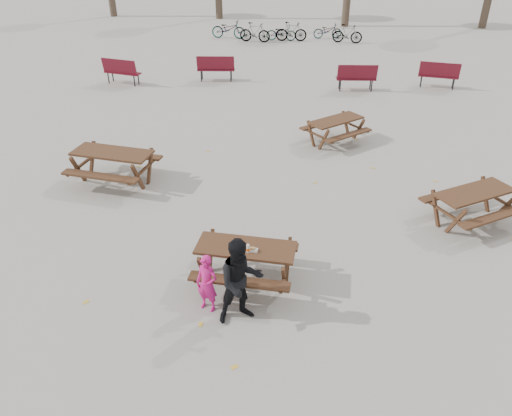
% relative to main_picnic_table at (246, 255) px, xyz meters
% --- Properties ---
extents(ground, '(80.00, 80.00, 0.00)m').
position_rel_main_picnic_table_xyz_m(ground, '(0.00, 0.00, -0.59)').
color(ground, gray).
rests_on(ground, ground).
extents(main_picnic_table, '(1.80, 1.45, 0.78)m').
position_rel_main_picnic_table_xyz_m(main_picnic_table, '(0.00, 0.00, 0.00)').
color(main_picnic_table, '#3C1F15').
rests_on(main_picnic_table, ground).
extents(food_tray, '(0.18, 0.11, 0.03)m').
position_rel_main_picnic_table_xyz_m(food_tray, '(0.15, -0.11, 0.21)').
color(food_tray, white).
rests_on(food_tray, main_picnic_table).
extents(bread_roll, '(0.14, 0.06, 0.05)m').
position_rel_main_picnic_table_xyz_m(bread_roll, '(0.15, -0.11, 0.25)').
color(bread_roll, tan).
rests_on(bread_roll, food_tray).
extents(soda_bottle, '(0.07, 0.07, 0.17)m').
position_rel_main_picnic_table_xyz_m(soda_bottle, '(0.07, -0.16, 0.26)').
color(soda_bottle, silver).
rests_on(soda_bottle, main_picnic_table).
extents(child, '(0.45, 0.36, 1.10)m').
position_rel_main_picnic_table_xyz_m(child, '(-0.50, -0.87, -0.04)').
color(child, '#D01A77').
rests_on(child, ground).
extents(adult, '(0.97, 0.90, 1.59)m').
position_rel_main_picnic_table_xyz_m(adult, '(0.12, -1.00, 0.21)').
color(adult, black).
rests_on(adult, ground).
extents(picnic_table_east, '(2.29, 2.22, 0.77)m').
position_rel_main_picnic_table_xyz_m(picnic_table_east, '(4.47, 2.95, -0.20)').
color(picnic_table_east, '#3C1F15').
rests_on(picnic_table_east, ground).
extents(picnic_table_north, '(2.10, 1.74, 0.85)m').
position_rel_main_picnic_table_xyz_m(picnic_table_north, '(-4.07, 3.25, -0.16)').
color(picnic_table_north, '#3C1F15').
rests_on(picnic_table_north, ground).
extents(picnic_table_far, '(2.14, 2.14, 0.72)m').
position_rel_main_picnic_table_xyz_m(picnic_table_far, '(1.29, 6.86, -0.23)').
color(picnic_table_far, '#3C1F15').
rests_on(picnic_table_far, ground).
extents(park_bench_row, '(13.88, 2.51, 1.03)m').
position_rel_main_picnic_table_xyz_m(park_bench_row, '(-1.08, 12.17, -0.07)').
color(park_bench_row, maroon).
rests_on(park_bench_row, ground).
extents(bicycle_row, '(8.04, 2.30, 0.98)m').
position_rel_main_picnic_table_xyz_m(bicycle_row, '(-2.23, 20.06, -0.13)').
color(bicycle_row, black).
rests_on(bicycle_row, ground).
extents(fallen_leaves, '(11.00, 11.00, 0.01)m').
position_rel_main_picnic_table_xyz_m(fallen_leaves, '(0.50, 2.50, -0.58)').
color(fallen_leaves, gold).
rests_on(fallen_leaves, ground).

